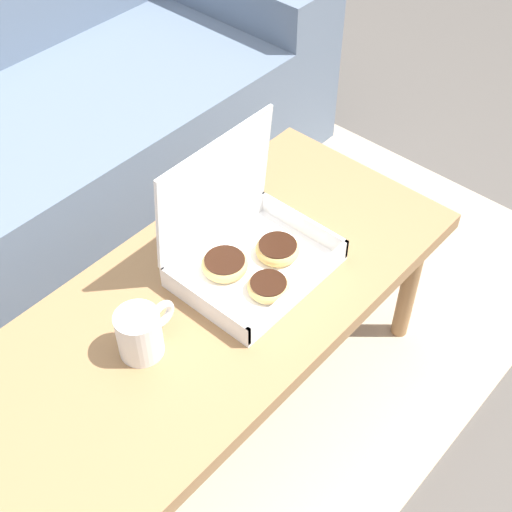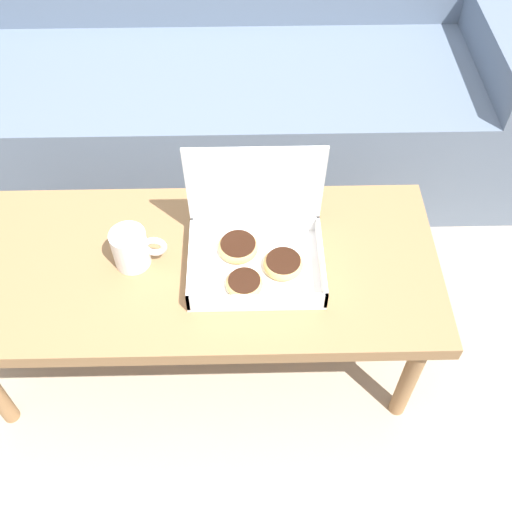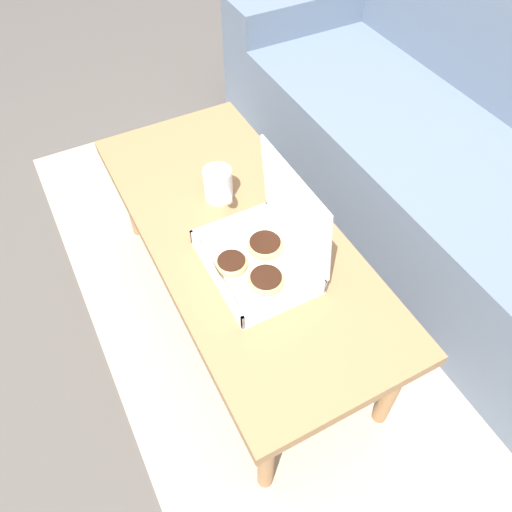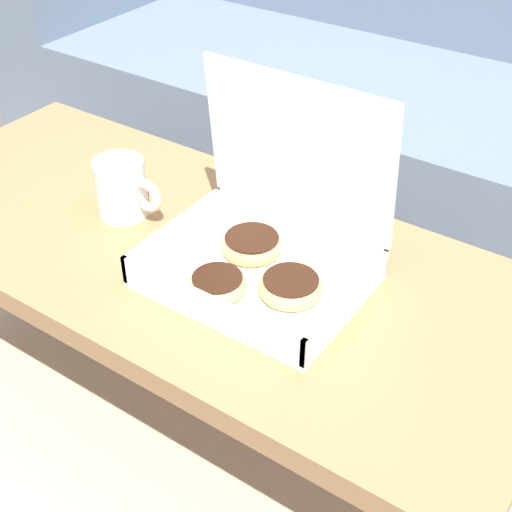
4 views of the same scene
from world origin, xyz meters
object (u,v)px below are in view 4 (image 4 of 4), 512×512
(couch, at_px, (415,108))
(coffee_table, at_px, (192,265))
(coffee_mug, at_px, (123,188))
(pastry_box, at_px, (266,244))

(couch, relative_size, coffee_table, 1.89)
(coffee_mug, bearing_deg, pastry_box, -0.51)
(couch, bearing_deg, pastry_box, -80.96)
(couch, distance_m, coffee_table, 0.93)
(couch, height_order, coffee_table, couch)
(coffee_table, bearing_deg, coffee_mug, 177.44)
(couch, xyz_separation_m, coffee_mug, (-0.15, -0.92, 0.17))
(couch, xyz_separation_m, coffee_table, (0.00, -0.93, 0.07))
(coffee_table, bearing_deg, pastry_box, 1.59)
(pastry_box, bearing_deg, coffee_mug, 179.49)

